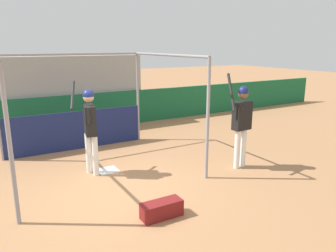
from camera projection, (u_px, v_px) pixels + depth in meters
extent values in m
plane|color=#A8754C|center=(118.00, 190.00, 6.47)|extent=(60.00, 60.00, 0.00)
cube|color=#196038|center=(59.00, 114.00, 10.61)|extent=(24.00, 0.12, 1.20)
cube|color=#9E9E99|center=(50.00, 91.00, 11.52)|extent=(5.95, 2.40, 2.45)
cube|color=maroon|center=(18.00, 95.00, 10.31)|extent=(0.45, 0.40, 0.10)
cube|color=maroon|center=(17.00, 87.00, 10.40)|extent=(0.45, 0.06, 0.40)
cube|color=maroon|center=(37.00, 94.00, 10.57)|extent=(0.45, 0.40, 0.10)
cube|color=maroon|center=(35.00, 86.00, 10.67)|extent=(0.45, 0.06, 0.40)
cube|color=maroon|center=(54.00, 93.00, 10.84)|extent=(0.45, 0.40, 0.10)
cube|color=maroon|center=(53.00, 85.00, 10.93)|extent=(0.45, 0.06, 0.40)
cube|color=maroon|center=(71.00, 92.00, 11.11)|extent=(0.45, 0.40, 0.10)
cube|color=maroon|center=(69.00, 84.00, 11.20)|extent=(0.45, 0.06, 0.40)
cube|color=maroon|center=(87.00, 91.00, 11.37)|extent=(0.45, 0.40, 0.10)
cube|color=maroon|center=(85.00, 83.00, 11.47)|extent=(0.45, 0.06, 0.40)
cube|color=maroon|center=(102.00, 90.00, 11.64)|extent=(0.45, 0.40, 0.10)
cube|color=maroon|center=(100.00, 83.00, 11.74)|extent=(0.45, 0.06, 0.40)
cube|color=maroon|center=(117.00, 89.00, 11.91)|extent=(0.45, 0.40, 0.10)
cube|color=maroon|center=(115.00, 82.00, 12.00)|extent=(0.45, 0.06, 0.40)
cube|color=maroon|center=(14.00, 80.00, 10.88)|extent=(0.45, 0.40, 0.10)
cube|color=maroon|center=(13.00, 73.00, 10.98)|extent=(0.45, 0.06, 0.40)
cube|color=maroon|center=(32.00, 79.00, 11.15)|extent=(0.45, 0.40, 0.10)
cube|color=maroon|center=(30.00, 72.00, 11.24)|extent=(0.45, 0.06, 0.40)
cube|color=maroon|center=(49.00, 79.00, 11.41)|extent=(0.45, 0.40, 0.10)
cube|color=maroon|center=(47.00, 72.00, 11.51)|extent=(0.45, 0.06, 0.40)
cube|color=maroon|center=(65.00, 78.00, 11.68)|extent=(0.45, 0.40, 0.10)
cube|color=maroon|center=(63.00, 71.00, 11.78)|extent=(0.45, 0.06, 0.40)
cube|color=maroon|center=(80.00, 77.00, 11.95)|extent=(0.45, 0.40, 0.10)
cube|color=maroon|center=(78.00, 70.00, 12.04)|extent=(0.45, 0.06, 0.40)
cube|color=maroon|center=(95.00, 76.00, 12.21)|extent=(0.45, 0.40, 0.10)
cube|color=maroon|center=(93.00, 70.00, 12.31)|extent=(0.45, 0.06, 0.40)
cube|color=maroon|center=(109.00, 76.00, 12.48)|extent=(0.45, 0.40, 0.10)
cube|color=maroon|center=(107.00, 69.00, 12.58)|extent=(0.45, 0.06, 0.40)
cube|color=maroon|center=(11.00, 67.00, 11.46)|extent=(0.45, 0.40, 0.10)
cube|color=maroon|center=(9.00, 60.00, 11.55)|extent=(0.45, 0.06, 0.40)
cube|color=maroon|center=(27.00, 66.00, 11.72)|extent=(0.45, 0.40, 0.10)
cube|color=maroon|center=(26.00, 60.00, 11.82)|extent=(0.45, 0.06, 0.40)
cube|color=maroon|center=(44.00, 66.00, 11.99)|extent=(0.45, 0.40, 0.10)
cube|color=maroon|center=(42.00, 59.00, 12.09)|extent=(0.45, 0.06, 0.40)
cube|color=maroon|center=(59.00, 65.00, 12.26)|extent=(0.45, 0.40, 0.10)
cube|color=maroon|center=(57.00, 59.00, 12.35)|extent=(0.45, 0.06, 0.40)
cube|color=maroon|center=(74.00, 65.00, 12.52)|extent=(0.45, 0.40, 0.10)
cube|color=maroon|center=(72.00, 59.00, 12.62)|extent=(0.45, 0.06, 0.40)
cube|color=maroon|center=(88.00, 64.00, 12.79)|extent=(0.45, 0.40, 0.10)
cube|color=maroon|center=(86.00, 58.00, 12.89)|extent=(0.45, 0.06, 0.40)
cube|color=maroon|center=(101.00, 64.00, 13.06)|extent=(0.45, 0.40, 0.10)
cube|color=maroon|center=(100.00, 58.00, 13.15)|extent=(0.45, 0.06, 0.40)
cylinder|color=gray|center=(10.00, 148.00, 4.97)|extent=(0.07, 0.07, 2.56)
cylinder|color=gray|center=(208.00, 120.00, 6.77)|extent=(0.07, 0.07, 2.56)
cylinder|color=gray|center=(138.00, 98.00, 9.66)|extent=(0.07, 0.07, 2.56)
cylinder|color=gray|center=(167.00, 55.00, 7.91)|extent=(0.06, 3.43, 0.06)
cylinder|color=gray|center=(71.00, 54.00, 8.44)|extent=(3.72, 0.06, 0.06)
cube|color=navy|center=(77.00, 130.00, 8.92)|extent=(3.65, 0.03, 1.06)
cube|color=white|center=(108.00, 170.00, 7.48)|extent=(0.44, 0.44, 0.02)
cylinder|color=white|center=(95.00, 156.00, 7.12)|extent=(0.15, 0.15, 0.91)
cylinder|color=white|center=(89.00, 153.00, 7.28)|extent=(0.15, 0.15, 0.91)
cube|color=black|center=(90.00, 120.00, 7.01)|extent=(0.30, 0.50, 0.64)
sphere|color=tan|center=(88.00, 97.00, 6.89)|extent=(0.23, 0.23, 0.23)
sphere|color=navy|center=(88.00, 95.00, 6.88)|extent=(0.24, 0.24, 0.24)
cylinder|color=black|center=(89.00, 116.00, 6.74)|extent=(0.08, 0.08, 0.35)
cylinder|color=black|center=(86.00, 111.00, 7.19)|extent=(0.08, 0.08, 0.35)
cylinder|color=black|center=(73.00, 95.00, 7.04)|extent=(0.32, 0.72, 0.55)
sphere|color=black|center=(90.00, 106.00, 7.16)|extent=(0.08, 0.08, 0.08)
cylinder|color=white|center=(243.00, 148.00, 7.64)|extent=(0.14, 0.14, 0.92)
cylinder|color=white|center=(237.00, 149.00, 7.54)|extent=(0.14, 0.14, 0.92)
cube|color=black|center=(242.00, 116.00, 7.40)|extent=(0.44, 0.24, 0.65)
sphere|color=brown|center=(243.00, 94.00, 7.28)|extent=(0.23, 0.23, 0.23)
sphere|color=navy|center=(243.00, 91.00, 7.27)|extent=(0.24, 0.24, 0.24)
cylinder|color=black|center=(251.00, 109.00, 7.45)|extent=(0.07, 0.07, 0.36)
cylinder|color=black|center=(236.00, 111.00, 7.22)|extent=(0.07, 0.07, 0.36)
cylinder|color=black|center=(231.00, 92.00, 7.08)|extent=(0.27, 0.54, 0.76)
sphere|color=black|center=(242.00, 108.00, 7.20)|extent=(0.08, 0.08, 0.08)
cube|color=maroon|center=(162.00, 209.00, 5.44)|extent=(0.70, 0.28, 0.28)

